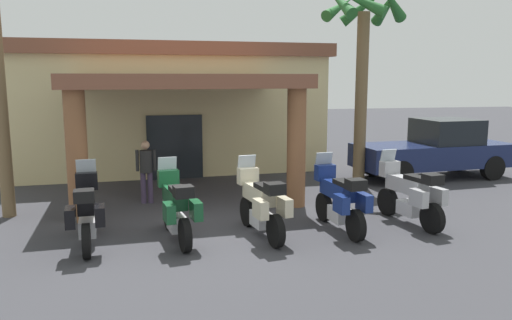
% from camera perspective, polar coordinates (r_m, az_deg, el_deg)
% --- Properties ---
extents(ground_plane, '(80.00, 80.00, 0.00)m').
position_cam_1_polar(ground_plane, '(11.01, -7.25, -8.13)').
color(ground_plane, '#38383D').
extents(motel_building, '(11.35, 10.55, 4.45)m').
position_cam_1_polar(motel_building, '(18.86, -10.03, 6.13)').
color(motel_building, beige).
rests_on(motel_building, ground_plane).
extents(motorcycle_black, '(0.73, 2.21, 1.61)m').
position_cam_1_polar(motorcycle_black, '(10.44, -18.71, -5.55)').
color(motorcycle_black, black).
rests_on(motorcycle_black, ground_plane).
extents(motorcycle_green, '(0.82, 2.21, 1.61)m').
position_cam_1_polar(motorcycle_green, '(10.34, -9.05, -5.31)').
color(motorcycle_green, black).
rests_on(motorcycle_green, ground_plane).
extents(motorcycle_cream, '(0.84, 2.20, 1.61)m').
position_cam_1_polar(motorcycle_cream, '(10.47, 0.60, -5.01)').
color(motorcycle_cream, black).
rests_on(motorcycle_cream, ground_plane).
extents(motorcycle_blue, '(0.73, 2.21, 1.61)m').
position_cam_1_polar(motorcycle_blue, '(10.99, 9.50, -4.44)').
color(motorcycle_blue, black).
rests_on(motorcycle_blue, ground_plane).
extents(motorcycle_silver, '(0.85, 2.20, 1.61)m').
position_cam_1_polar(motorcycle_silver, '(11.86, 17.13, -3.72)').
color(motorcycle_silver, black).
rests_on(motorcycle_silver, ground_plane).
extents(pedestrian, '(0.53, 0.32, 1.67)m').
position_cam_1_polar(pedestrian, '(13.49, -12.39, -0.82)').
color(pedestrian, '#3F334C').
rests_on(pedestrian, ground_plane).
extents(pickup_truck_navy, '(5.31, 2.23, 1.95)m').
position_cam_1_polar(pickup_truck_navy, '(17.60, 19.73, 1.10)').
color(pickup_truck_navy, black).
rests_on(pickup_truck_navy, ground_plane).
extents(palm_tree_near_portico, '(2.57, 2.63, 6.17)m').
position_cam_1_polar(palm_tree_near_portico, '(15.83, 12.04, 13.41)').
color(palm_tree_near_portico, brown).
rests_on(palm_tree_near_portico, ground_plane).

